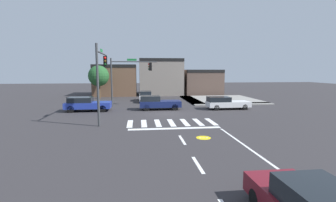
{
  "coord_description": "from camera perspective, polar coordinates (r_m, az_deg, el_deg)",
  "views": [
    {
      "loc": [
        -2.58,
        -23.84,
        4.19
      ],
      "look_at": [
        0.4,
        1.17,
        1.06
      ],
      "focal_mm": 26.3,
      "sensor_mm": 36.0,
      "label": 1
    }
  ],
  "objects": [
    {
      "name": "crosswalk_near",
      "position": [
        19.95,
        0.78,
        -5.03
      ],
      "size": [
        7.06,
        2.83,
        0.01
      ],
      "color": "silver",
      "rests_on": "ground_plane"
    },
    {
      "name": "lane_markings",
      "position": [
        13.06,
        10.19,
        -11.72
      ],
      "size": [
        6.8,
        20.25,
        0.01
      ],
      "color": "white",
      "rests_on": "ground_plane"
    },
    {
      "name": "car_blue",
      "position": [
        26.79,
        -18.4,
        -0.63
      ],
      "size": [
        4.58,
        1.85,
        1.47
      ],
      "color": "#23389E",
      "rests_on": "ground_plane"
    },
    {
      "name": "car_white",
      "position": [
        27.57,
        13.18,
        -0.4
      ],
      "size": [
        4.59,
        1.85,
        1.36
      ],
      "color": "white",
      "rests_on": "ground_plane"
    },
    {
      "name": "traffic_signal_northwest",
      "position": [
        29.36,
        -9.04,
        6.48
      ],
      "size": [
        5.4,
        0.32,
        5.63
      ],
      "color": "#383A3D",
      "rests_on": "ground_plane"
    },
    {
      "name": "curb_corner_northeast",
      "position": [
        35.29,
        11.53,
        0.24
      ],
      "size": [
        10.0,
        10.6,
        0.15
      ],
      "color": "gray",
      "rests_on": "ground_plane"
    },
    {
      "name": "car_navy",
      "position": [
        26.49,
        -2.4,
        -0.38
      ],
      "size": [
        4.4,
        1.77,
        1.5
      ],
      "color": "#141E4C",
      "rests_on": "ground_plane"
    },
    {
      "name": "car_silver",
      "position": [
        33.84,
        -5.23,
        1.12
      ],
      "size": [
        1.71,
        4.78,
        1.39
      ],
      "rotation": [
        0.0,
        0.0,
        -1.57
      ],
      "color": "#B7BABF",
      "rests_on": "ground_plane"
    },
    {
      "name": "roadside_tree",
      "position": [
        38.31,
        -15.77,
        5.59
      ],
      "size": [
        3.08,
        3.08,
        4.94
      ],
      "color": "#4C3823",
      "rests_on": "ground_plane"
    },
    {
      "name": "storefront_row",
      "position": [
        43.16,
        -2.91,
        5.08
      ],
      "size": [
        21.73,
        6.89,
        6.18
      ],
      "color": "brown",
      "rests_on": "ground_plane"
    },
    {
      "name": "ground_plane",
      "position": [
        24.34,
        -0.62,
        -2.84
      ],
      "size": [
        120.0,
        120.0,
        0.0
      ],
      "primitive_type": "plane",
      "color": "#302D30"
    },
    {
      "name": "traffic_signal_southwest",
      "position": [
        20.93,
        -15.2,
        6.93
      ],
      "size": [
        0.32,
        5.6,
        6.17
      ],
      "rotation": [
        0.0,
        0.0,
        1.57
      ],
      "color": "#383A3D",
      "rests_on": "ground_plane"
    },
    {
      "name": "bike_detector_marking",
      "position": [
        15.74,
        8.23,
        -8.43
      ],
      "size": [
        0.93,
        0.93,
        0.01
      ],
      "color": "yellow",
      "rests_on": "ground_plane"
    }
  ]
}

